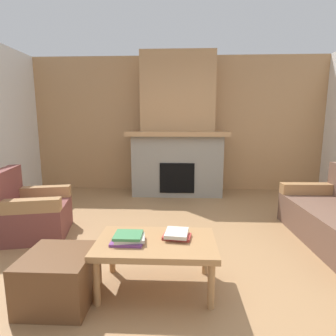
{
  "coord_description": "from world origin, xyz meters",
  "views": [
    {
      "loc": [
        0.04,
        -2.64,
        1.41
      ],
      "look_at": [
        -0.12,
        1.04,
        0.78
      ],
      "focal_mm": 28.76,
      "sensor_mm": 36.0,
      "label": 1
    }
  ],
  "objects_px": {
    "coffee_table": "(156,247)",
    "ottoman": "(59,278)",
    "armchair": "(31,213)",
    "fireplace": "(177,135)"
  },
  "relations": [
    {
      "from": "coffee_table",
      "to": "ottoman",
      "type": "xyz_separation_m",
      "value": [
        -0.75,
        -0.21,
        -0.18
      ]
    },
    {
      "from": "armchair",
      "to": "coffee_table",
      "type": "distance_m",
      "value": 1.95
    },
    {
      "from": "fireplace",
      "to": "coffee_table",
      "type": "bearing_deg",
      "value": -92.7
    },
    {
      "from": "fireplace",
      "to": "ottoman",
      "type": "xyz_separation_m",
      "value": [
        -0.9,
        -3.37,
        -0.96
      ]
    },
    {
      "from": "armchair",
      "to": "ottoman",
      "type": "xyz_separation_m",
      "value": [
        0.91,
        -1.23,
        -0.09
      ]
    },
    {
      "from": "armchair",
      "to": "ottoman",
      "type": "height_order",
      "value": "armchair"
    },
    {
      "from": "coffee_table",
      "to": "ottoman",
      "type": "bearing_deg",
      "value": -164.4
    },
    {
      "from": "fireplace",
      "to": "coffee_table",
      "type": "xyz_separation_m",
      "value": [
        -0.15,
        -3.16,
        -0.79
      ]
    },
    {
      "from": "ottoman",
      "to": "armchair",
      "type": "bearing_deg",
      "value": 126.38
    },
    {
      "from": "fireplace",
      "to": "ottoman",
      "type": "height_order",
      "value": "fireplace"
    }
  ]
}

